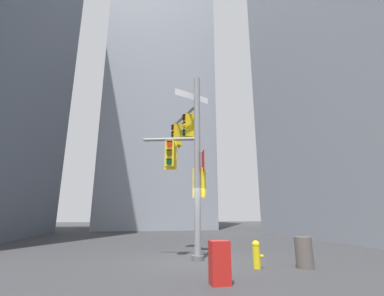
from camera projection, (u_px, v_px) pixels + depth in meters
ground at (198, 260)px, 9.15m from camera, size 120.00×120.00×0.00m
building_mid_block at (159, 39)px, 39.79m from camera, size 13.12×13.12×54.96m
signal_pole_assembly at (189, 153)px, 10.61m from camera, size 2.69×2.94×7.03m
fire_hydrant at (256, 254)px, 7.84m from camera, size 0.33×0.23×0.79m
newspaper_box at (220, 262)px, 6.03m from camera, size 0.45×0.36×0.95m
trash_bin at (304, 252)px, 7.90m from camera, size 0.50×0.50×0.89m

